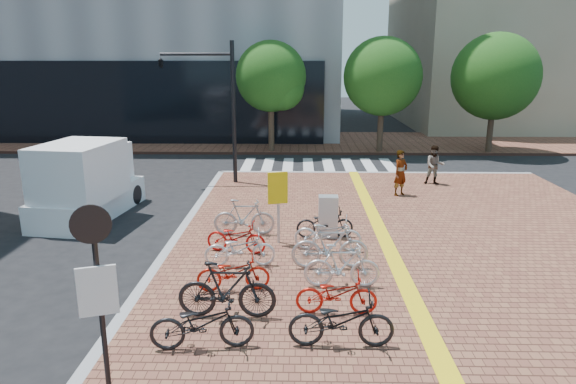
{
  "coord_description": "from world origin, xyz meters",
  "views": [
    {
      "loc": [
        -0.45,
        -10.74,
        5.15
      ],
      "look_at": [
        -0.78,
        3.98,
        1.3
      ],
      "focal_mm": 32.0,
      "sensor_mm": 36.0,
      "label": 1
    }
  ],
  "objects_px": {
    "bike_11": "(325,223)",
    "traffic_light_pole": "(200,86)",
    "bike_7": "(336,294)",
    "pedestrian_a": "(401,173)",
    "bike_3": "(240,249)",
    "bike_10": "(328,233)",
    "notice_sign": "(97,280)",
    "utility_box": "(328,216)",
    "bike_4": "(236,237)",
    "yellow_sign": "(278,194)",
    "bike_6": "(341,321)",
    "bike_1": "(227,290)",
    "box_truck": "(86,181)",
    "bike_0": "(202,323)",
    "pedestrian_b": "(435,165)",
    "bike_2": "(233,273)",
    "bike_9": "(330,246)",
    "bike_8": "(342,266)",
    "bike_5": "(244,217)"
  },
  "relations": [
    {
      "from": "bike_3",
      "to": "notice_sign",
      "type": "distance_m",
      "value": 5.5
    },
    {
      "from": "bike_1",
      "to": "box_truck",
      "type": "height_order",
      "value": "box_truck"
    },
    {
      "from": "pedestrian_a",
      "to": "bike_7",
      "type": "bearing_deg",
      "value": -143.9
    },
    {
      "from": "bike_2",
      "to": "bike_6",
      "type": "relative_size",
      "value": 0.85
    },
    {
      "from": "bike_1",
      "to": "bike_10",
      "type": "relative_size",
      "value": 1.09
    },
    {
      "from": "bike_8",
      "to": "bike_10",
      "type": "height_order",
      "value": "bike_8"
    },
    {
      "from": "bike_2",
      "to": "box_truck",
      "type": "xyz_separation_m",
      "value": [
        -5.6,
        5.86,
        0.65
      ]
    },
    {
      "from": "bike_7",
      "to": "pedestrian_a",
      "type": "xyz_separation_m",
      "value": [
        3.02,
        9.32,
        0.42
      ]
    },
    {
      "from": "bike_1",
      "to": "bike_6",
      "type": "xyz_separation_m",
      "value": [
        2.17,
        -1.01,
        -0.09
      ]
    },
    {
      "from": "bike_6",
      "to": "yellow_sign",
      "type": "bearing_deg",
      "value": 13.99
    },
    {
      "from": "bike_0",
      "to": "pedestrian_a",
      "type": "relative_size",
      "value": 1.07
    },
    {
      "from": "bike_0",
      "to": "pedestrian_b",
      "type": "bearing_deg",
      "value": -36.61
    },
    {
      "from": "bike_2",
      "to": "bike_4",
      "type": "distance_m",
      "value": 2.32
    },
    {
      "from": "bike_3",
      "to": "bike_10",
      "type": "height_order",
      "value": "bike_10"
    },
    {
      "from": "utility_box",
      "to": "traffic_light_pole",
      "type": "relative_size",
      "value": 0.21
    },
    {
      "from": "bike_3",
      "to": "bike_0",
      "type": "bearing_deg",
      "value": 170.24
    },
    {
      "from": "bike_5",
      "to": "bike_11",
      "type": "relative_size",
      "value": 1.09
    },
    {
      "from": "notice_sign",
      "to": "utility_box",
      "type": "bearing_deg",
      "value": 63.17
    },
    {
      "from": "bike_10",
      "to": "bike_11",
      "type": "relative_size",
      "value": 1.1
    },
    {
      "from": "bike_1",
      "to": "bike_10",
      "type": "xyz_separation_m",
      "value": [
        2.19,
        3.73,
        -0.12
      ]
    },
    {
      "from": "yellow_sign",
      "to": "bike_0",
      "type": "bearing_deg",
      "value": -101.86
    },
    {
      "from": "bike_4",
      "to": "traffic_light_pole",
      "type": "xyz_separation_m",
      "value": [
        -2.31,
        7.97,
        3.49
      ]
    },
    {
      "from": "bike_5",
      "to": "bike_11",
      "type": "xyz_separation_m",
      "value": [
        2.33,
        -0.18,
        -0.1
      ]
    },
    {
      "from": "bike_3",
      "to": "bike_11",
      "type": "xyz_separation_m",
      "value": [
        2.19,
        2.17,
        -0.03
      ]
    },
    {
      "from": "bike_11",
      "to": "traffic_light_pole",
      "type": "relative_size",
      "value": 0.29
    },
    {
      "from": "bike_7",
      "to": "utility_box",
      "type": "height_order",
      "value": "utility_box"
    },
    {
      "from": "pedestrian_a",
      "to": "bike_11",
      "type": "bearing_deg",
      "value": -158.47
    },
    {
      "from": "bike_9",
      "to": "bike_8",
      "type": "bearing_deg",
      "value": -171.81
    },
    {
      "from": "bike_7",
      "to": "traffic_light_pole",
      "type": "distance_m",
      "value": 12.73
    },
    {
      "from": "bike_6",
      "to": "box_truck",
      "type": "height_order",
      "value": "box_truck"
    },
    {
      "from": "pedestrian_a",
      "to": "bike_1",
      "type": "bearing_deg",
      "value": -154.58
    },
    {
      "from": "bike_1",
      "to": "utility_box",
      "type": "relative_size",
      "value": 1.62
    },
    {
      "from": "bike_9",
      "to": "bike_4",
      "type": "bearing_deg",
      "value": 64.37
    },
    {
      "from": "pedestrian_a",
      "to": "bike_10",
      "type": "bearing_deg",
      "value": -153.41
    },
    {
      "from": "bike_0",
      "to": "bike_4",
      "type": "distance_m",
      "value": 4.66
    },
    {
      "from": "notice_sign",
      "to": "bike_9",
      "type": "bearing_deg",
      "value": 54.03
    },
    {
      "from": "traffic_light_pole",
      "to": "bike_6",
      "type": "bearing_deg",
      "value": -69.31
    },
    {
      "from": "bike_0",
      "to": "bike_6",
      "type": "relative_size",
      "value": 0.97
    },
    {
      "from": "bike_6",
      "to": "traffic_light_pole",
      "type": "bearing_deg",
      "value": 20.52
    },
    {
      "from": "yellow_sign",
      "to": "bike_5",
      "type": "bearing_deg",
      "value": 146.52
    },
    {
      "from": "pedestrian_b",
      "to": "traffic_light_pole",
      "type": "bearing_deg",
      "value": -174.67
    },
    {
      "from": "bike_2",
      "to": "notice_sign",
      "type": "xyz_separation_m",
      "value": [
        -1.44,
        -3.73,
        1.5
      ]
    },
    {
      "from": "bike_11",
      "to": "bike_3",
      "type": "bearing_deg",
      "value": 130.28
    },
    {
      "from": "bike_0",
      "to": "bike_7",
      "type": "relative_size",
      "value": 1.12
    },
    {
      "from": "bike_4",
      "to": "utility_box",
      "type": "bearing_deg",
      "value": -51.73
    },
    {
      "from": "bike_2",
      "to": "bike_11",
      "type": "relative_size",
      "value": 0.99
    },
    {
      "from": "bike_8",
      "to": "yellow_sign",
      "type": "bearing_deg",
      "value": 28.04
    },
    {
      "from": "bike_3",
      "to": "bike_11",
      "type": "relative_size",
      "value": 1.07
    },
    {
      "from": "bike_0",
      "to": "pedestrian_b",
      "type": "xyz_separation_m",
      "value": [
        7.2,
        12.42,
        0.31
      ]
    },
    {
      "from": "bike_4",
      "to": "yellow_sign",
      "type": "bearing_deg",
      "value": -46.03
    }
  ]
}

